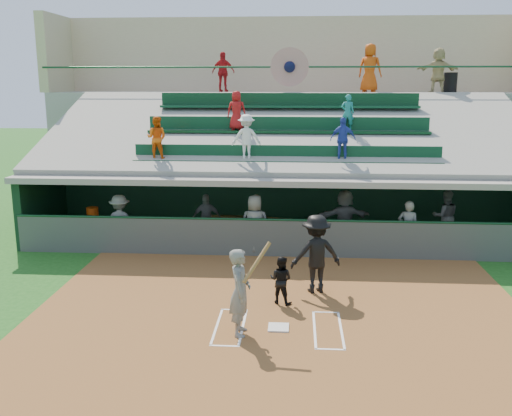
# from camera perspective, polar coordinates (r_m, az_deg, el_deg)

# --- Properties ---
(ground) EXTENTS (100.00, 100.00, 0.00)m
(ground) POSITION_cam_1_polar(r_m,az_deg,el_deg) (12.17, 2.27, -11.99)
(ground) COLOR #1A4F16
(ground) RESTS_ON ground
(dirt_slab) EXTENTS (11.00, 9.00, 0.02)m
(dirt_slab) POSITION_cam_1_polar(r_m,az_deg,el_deg) (12.62, 2.34, -11.00)
(dirt_slab) COLOR brown
(dirt_slab) RESTS_ON ground
(home_plate) EXTENTS (0.43, 0.43, 0.03)m
(home_plate) POSITION_cam_1_polar(r_m,az_deg,el_deg) (12.16, 2.27, -11.84)
(home_plate) COLOR silver
(home_plate) RESTS_ON dirt_slab
(batters_box_chalk) EXTENTS (2.65, 1.85, 0.01)m
(batters_box_chalk) POSITION_cam_1_polar(r_m,az_deg,el_deg) (12.16, 2.27, -11.89)
(batters_box_chalk) COLOR white
(batters_box_chalk) RESTS_ON dirt_slab
(dugout_floor) EXTENTS (16.00, 3.50, 0.04)m
(dugout_floor) POSITION_cam_1_polar(r_m,az_deg,el_deg) (18.52, 2.94, -3.23)
(dugout_floor) COLOR gray
(dugout_floor) RESTS_ON ground
(concourse_slab) EXTENTS (20.00, 3.00, 4.60)m
(concourse_slab) POSITION_cam_1_polar(r_m,az_deg,el_deg) (24.72, 3.33, 6.15)
(concourse_slab) COLOR gray
(concourse_slab) RESTS_ON ground
(grandstand) EXTENTS (20.40, 10.40, 7.80)m
(grandstand) POSITION_cam_1_polar(r_m,az_deg,el_deg) (21.76, 3.19, 5.18)
(grandstand) COLOR #4A4F4A
(grandstand) RESTS_ON ground
(batter_at_plate) EXTENTS (0.85, 0.75, 1.95)m
(batter_at_plate) POSITION_cam_1_polar(r_m,az_deg,el_deg) (11.57, -1.59, -8.36)
(batter_at_plate) COLOR #5E615B
(batter_at_plate) RESTS_ON dirt_slab
(catcher) EXTENTS (0.66, 0.59, 1.12)m
(catcher) POSITION_cam_1_polar(r_m,az_deg,el_deg) (13.24, 2.50, -7.19)
(catcher) COLOR black
(catcher) RESTS_ON dirt_slab
(home_umpire) EXTENTS (1.38, 1.01, 1.92)m
(home_umpire) POSITION_cam_1_polar(r_m,az_deg,el_deg) (13.89, 6.03, -4.57)
(home_umpire) COLOR black
(home_umpire) RESTS_ON dirt_slab
(dugout_bench) EXTENTS (13.02, 3.66, 0.40)m
(dugout_bench) POSITION_cam_1_polar(r_m,az_deg,el_deg) (19.57, 2.53, -1.69)
(dugout_bench) COLOR brown
(dugout_bench) RESTS_ON dugout_floor
(white_table) EXTENTS (0.84, 0.68, 0.67)m
(white_table) POSITION_cam_1_polar(r_m,az_deg,el_deg) (19.24, -15.72, -2.00)
(white_table) COLOR silver
(white_table) RESTS_ON dugout_floor
(water_cooler) EXTENTS (0.38, 0.38, 0.38)m
(water_cooler) POSITION_cam_1_polar(r_m,az_deg,el_deg) (19.10, -16.03, -0.50)
(water_cooler) COLOR #EE4E0E
(water_cooler) RESTS_ON white_table
(dugout_player_a) EXTENTS (1.16, 0.77, 1.68)m
(dugout_player_a) POSITION_cam_1_polar(r_m,az_deg,el_deg) (17.79, -13.43, -1.36)
(dugout_player_a) COLOR #585B56
(dugout_player_a) RESTS_ON dugout_floor
(dugout_player_b) EXTENTS (0.95, 0.48, 1.56)m
(dugout_player_b) POSITION_cam_1_polar(r_m,az_deg,el_deg) (18.08, -4.95, -1.04)
(dugout_player_b) COLOR #555853
(dugout_player_b) RESTS_ON dugout_floor
(dugout_player_c) EXTENTS (0.89, 0.60, 1.77)m
(dugout_player_c) POSITION_cam_1_polar(r_m,az_deg,el_deg) (16.86, -0.12, -1.62)
(dugout_player_c) COLOR #595B56
(dugout_player_c) RESTS_ON dugout_floor
(dugout_player_d) EXTENTS (1.71, 0.77, 1.78)m
(dugout_player_d) POSITION_cam_1_polar(r_m,az_deg,el_deg) (17.80, 8.84, -0.99)
(dugout_player_d) COLOR #585B56
(dugout_player_d) RESTS_ON dugout_floor
(dugout_player_e) EXTENTS (0.69, 0.56, 1.64)m
(dugout_player_e) POSITION_cam_1_polar(r_m,az_deg,el_deg) (17.25, 14.95, -1.95)
(dugout_player_e) COLOR #5F625C
(dugout_player_e) RESTS_ON dugout_floor
(dugout_player_f) EXTENTS (0.82, 0.64, 1.66)m
(dugout_player_f) POSITION_cam_1_polar(r_m,az_deg,el_deg) (19.03, 18.40, -0.79)
(dugout_player_f) COLOR #5C5E59
(dugout_player_f) RESTS_ON dugout_floor
(trash_bin) EXTENTS (0.54, 0.54, 0.80)m
(trash_bin) POSITION_cam_1_polar(r_m,az_deg,el_deg) (25.21, 18.86, 11.79)
(trash_bin) COLOR black
(trash_bin) RESTS_ON concourse_slab
(concourse_staff_a) EXTENTS (1.01, 0.55, 1.64)m
(concourse_staff_a) POSITION_cam_1_polar(r_m,az_deg,el_deg) (24.27, -3.29, 13.41)
(concourse_staff_a) COLOR red
(concourse_staff_a) RESTS_ON concourse_slab
(concourse_staff_b) EXTENTS (1.10, 0.91, 1.92)m
(concourse_staff_b) POSITION_cam_1_polar(r_m,az_deg,el_deg) (23.93, 11.32, 13.55)
(concourse_staff_b) COLOR #C5450B
(concourse_staff_b) RESTS_ON concourse_slab
(concourse_staff_c) EXTENTS (1.63, 0.57, 1.74)m
(concourse_staff_c) POSITION_cam_1_polar(r_m,az_deg,el_deg) (24.25, 17.75, 12.98)
(concourse_staff_c) COLOR tan
(concourse_staff_c) RESTS_ON concourse_slab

